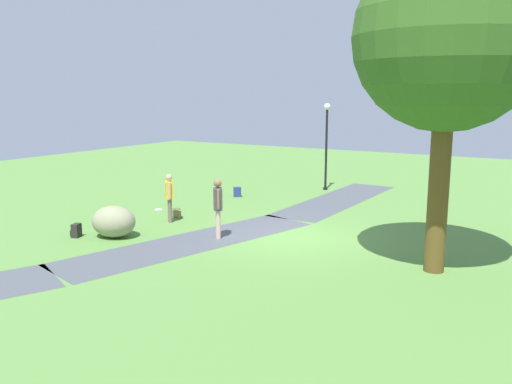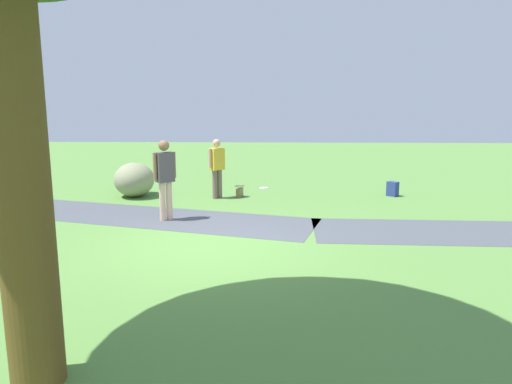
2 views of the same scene
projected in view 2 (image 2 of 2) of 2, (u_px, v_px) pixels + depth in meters
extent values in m
plane|color=#57873E|center=(206.00, 246.00, 8.31)|extent=(48.00, 48.00, 0.00)
cube|color=#4A4E56|center=(138.00, 216.00, 10.57)|extent=(8.22, 3.99, 0.01)
cylinder|color=brown|center=(20.00, 166.00, 3.87)|extent=(0.47, 0.47, 3.90)
ellipsoid|color=gray|center=(134.00, 180.00, 12.78)|extent=(1.25, 1.47, 0.93)
cylinder|color=#765F56|center=(220.00, 184.00, 12.58)|extent=(0.13, 0.13, 0.77)
cylinder|color=#765F56|center=(215.00, 184.00, 12.48)|extent=(0.13, 0.13, 0.77)
cube|color=gold|center=(217.00, 159.00, 12.41)|extent=(0.43, 0.42, 0.58)
cylinder|color=tan|center=(223.00, 157.00, 12.54)|extent=(0.08, 0.08, 0.51)
cylinder|color=tan|center=(210.00, 158.00, 12.26)|extent=(0.08, 0.08, 0.51)
sphere|color=tan|center=(217.00, 143.00, 12.33)|extent=(0.21, 0.21, 0.21)
cylinder|color=beige|center=(162.00, 201.00, 10.06)|extent=(0.13, 0.13, 0.84)
cylinder|color=beige|center=(169.00, 201.00, 10.15)|extent=(0.13, 0.13, 0.84)
cube|color=#4A4249|center=(165.00, 167.00, 9.97)|extent=(0.43, 0.41, 0.63)
cylinder|color=#866045|center=(155.00, 166.00, 9.83)|extent=(0.08, 0.08, 0.56)
cylinder|color=#866045|center=(174.00, 165.00, 10.09)|extent=(0.08, 0.08, 0.56)
sphere|color=#866045|center=(164.00, 145.00, 9.89)|extent=(0.23, 0.23, 0.23)
cube|color=olive|center=(240.00, 193.00, 12.75)|extent=(0.19, 0.34, 0.24)
torus|color=olive|center=(240.00, 186.00, 12.72)|extent=(0.32, 0.32, 0.02)
cube|color=#272421|center=(124.00, 183.00, 13.77)|extent=(0.33, 0.28, 0.40)
cube|color=black|center=(124.00, 185.00, 13.90)|extent=(0.20, 0.12, 0.18)
cube|color=navy|center=(393.00, 189.00, 12.85)|extent=(0.34, 0.34, 0.40)
cube|color=navy|center=(395.00, 191.00, 12.95)|extent=(0.18, 0.18, 0.18)
cylinder|color=white|center=(264.00, 188.00, 14.10)|extent=(0.26, 0.26, 0.02)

